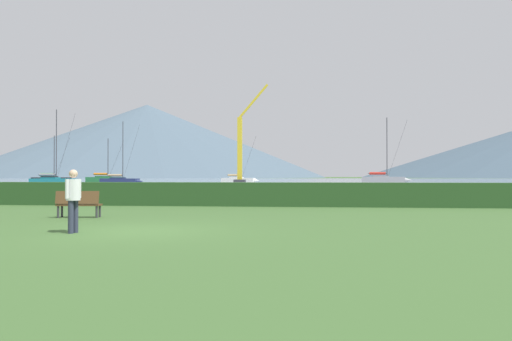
# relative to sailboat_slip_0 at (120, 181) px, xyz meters

# --- Properties ---
(ground_plane) EXTENTS (1000.00, 1000.00, 0.00)m
(ground_plane) POSITION_rel_sailboat_slip_0_xyz_m (27.65, -67.60, -0.63)
(ground_plane) COLOR #3D602D
(harbor_water) EXTENTS (320.00, 246.00, 0.00)m
(harbor_water) POSITION_rel_sailboat_slip_0_xyz_m (27.65, 69.40, -0.63)
(harbor_water) COLOR #8499A8
(harbor_water) RESTS_ON ground_plane
(hedge_line) EXTENTS (80.00, 1.20, 1.16)m
(hedge_line) POSITION_rel_sailboat_slip_0_xyz_m (27.65, -56.60, -0.05)
(hedge_line) COLOR #284C23
(hedge_line) RESTS_ON ground_plane
(sailboat_slip_0) EXTENTS (7.39, 2.27, 10.85)m
(sailboat_slip_0) POSITION_rel_sailboat_slip_0_xyz_m (0.00, 0.00, 0.00)
(sailboat_slip_0) COLOR navy
(sailboat_slip_0) RESTS_ON harbor_water
(sailboat_slip_2) EXTENTS (8.62, 3.45, 9.29)m
(sailboat_slip_2) POSITION_rel_sailboat_slip_0_xyz_m (-17.28, 8.63, 0.07)
(sailboat_slip_2) COLOR black
(sailboat_slip_2) RESTS_ON harbor_water
(sailboat_slip_3) EXTENTS (8.87, 3.19, 9.30)m
(sailboat_slip_3) POSITION_rel_sailboat_slip_0_xyz_m (-9.93, 16.79, 0.09)
(sailboat_slip_3) COLOR #236B38
(sailboat_slip_3) RESTS_ON harbor_water
(sailboat_slip_5) EXTENTS (9.42, 4.14, 12.72)m
(sailboat_slip_5) POSITION_rel_sailboat_slip_0_xyz_m (46.92, 14.89, 0.15)
(sailboat_slip_5) COLOR #9E9EA3
(sailboat_slip_5) RESTS_ON harbor_water
(sailboat_slip_6) EXTENTS (7.75, 3.28, 9.77)m
(sailboat_slip_6) POSITION_rel_sailboat_slip_0_xyz_m (18.68, 14.17, 0.01)
(sailboat_slip_6) COLOR white
(sailboat_slip_6) RESTS_ON harbor_water
(sailboat_slip_7) EXTENTS (7.71, 2.46, 11.75)m
(sailboat_slip_7) POSITION_rel_sailboat_slip_0_xyz_m (-7.01, -9.35, 0.03)
(sailboat_slip_7) COLOR #19707A
(sailboat_slip_7) RESTS_ON harbor_water
(park_bench_under_tree) EXTENTS (1.56, 0.62, 0.95)m
(park_bench_under_tree) POSITION_rel_sailboat_slip_0_xyz_m (24.07, -63.84, -0.10)
(park_bench_under_tree) COLOR brown
(park_bench_under_tree) RESTS_ON ground_plane
(person_seated_viewer) EXTENTS (0.36, 0.56, 1.65)m
(person_seated_viewer) POSITION_rel_sailboat_slip_0_xyz_m (26.09, -68.22, 0.34)
(person_seated_viewer) COLOR #2D3347
(person_seated_viewer) RESTS_ON ground_plane
(dock_crane) EXTENTS (6.10, 2.00, 17.79)m
(dock_crane) POSITION_rel_sailboat_slip_0_xyz_m (20.39, 4.82, 4.77)
(dock_crane) COLOR #333338
(dock_crane) RESTS_ON ground_plane
(distant_hill_west_ridge) EXTENTS (294.13, 294.13, 60.43)m
(distant_hill_west_ridge) POSITION_rel_sailboat_slip_0_xyz_m (-100.10, 306.66, 29.59)
(distant_hill_west_ridge) COLOR #4C6070
(distant_hill_west_ridge) RESTS_ON ground_plane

